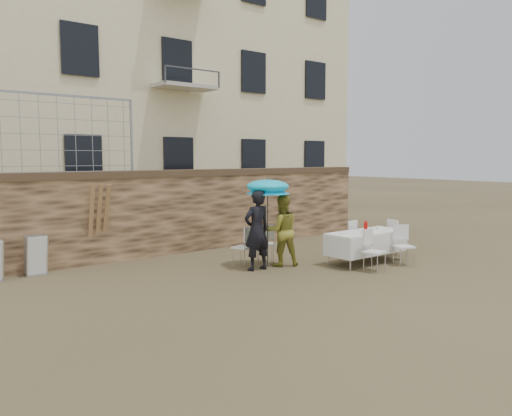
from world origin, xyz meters
TOP-DOWN VIEW (x-y plane):
  - ground at (0.00, 0.00)m, footprint 80.00×80.00m
  - stone_wall at (0.00, 5.00)m, footprint 13.00×0.50m
  - apartment_building at (0.00, 12.00)m, footprint 20.00×8.00m
  - chain_link_fence at (-3.00, 5.00)m, footprint 3.20×0.06m
  - man_suit at (0.21, 1.93)m, footprint 0.69×0.46m
  - woman_dress at (0.96, 1.93)m, footprint 1.01×0.92m
  - umbrella at (0.61, 2.03)m, footprint 1.04×1.04m
  - couple_chair_left at (0.21, 2.48)m, footprint 0.61×0.61m
  - couple_chair_right at (0.91, 2.48)m, footprint 0.67×0.67m
  - banquet_table at (2.81, 0.90)m, footprint 2.10×0.85m
  - soda_bottle at (2.61, 0.75)m, footprint 0.09×0.09m
  - table_chair_front_left at (2.21, 0.15)m, footprint 0.55×0.55m
  - table_chair_front_right at (3.31, 0.15)m, footprint 0.64×0.64m
  - table_chair_back at (3.01, 1.70)m, footprint 0.54×0.54m
  - table_chair_side at (4.21, 1.00)m, footprint 0.55×0.55m
  - chair_stack_right at (-3.92, 4.62)m, footprint 0.46×0.40m
  - wood_planks at (-2.32, 4.69)m, footprint 0.70×0.20m

SIDE VIEW (x-z plane):
  - ground at x=0.00m, z-range 0.00..0.00m
  - chair_stack_right at x=-3.92m, z-range 0.00..0.92m
  - couple_chair_left at x=0.21m, z-range 0.00..0.96m
  - couple_chair_right at x=0.91m, z-range 0.00..0.96m
  - table_chair_front_left at x=2.21m, z-range 0.00..0.96m
  - table_chair_front_right at x=3.31m, z-range 0.00..0.96m
  - table_chair_back at x=3.01m, z-range 0.00..0.96m
  - table_chair_side at x=4.21m, z-range 0.00..0.96m
  - banquet_table at x=2.81m, z-range 0.34..1.12m
  - woman_dress at x=0.96m, z-range 0.00..1.70m
  - soda_bottle at x=2.61m, z-range 0.77..1.04m
  - man_suit at x=0.21m, z-range 0.00..1.85m
  - wood_planks at x=-2.32m, z-range 0.00..2.00m
  - stone_wall at x=0.00m, z-range 0.00..2.20m
  - umbrella at x=0.61m, z-range 0.86..2.82m
  - chain_link_fence at x=-3.00m, z-range 2.20..4.00m
  - apartment_building at x=0.00m, z-range 0.00..15.00m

